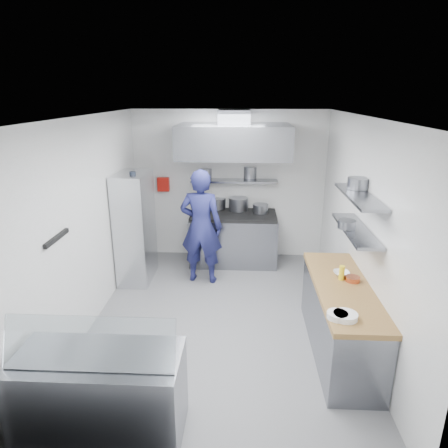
# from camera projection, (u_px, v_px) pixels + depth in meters

# --- Properties ---
(floor) EXTENTS (5.00, 5.00, 0.00)m
(floor) POSITION_uv_depth(u_px,v_px,m) (222.00, 321.00, 5.65)
(floor) COLOR slate
(floor) RESTS_ON ground
(ceiling) EXTENTS (5.00, 5.00, 0.00)m
(ceiling) POSITION_uv_depth(u_px,v_px,m) (221.00, 117.00, 4.78)
(ceiling) COLOR silver
(ceiling) RESTS_ON wall_back
(wall_back) EXTENTS (3.60, 2.80, 0.02)m
(wall_back) POSITION_uv_depth(u_px,v_px,m) (229.00, 185.00, 7.59)
(wall_back) COLOR white
(wall_back) RESTS_ON floor
(wall_front) EXTENTS (3.60, 2.80, 0.02)m
(wall_front) POSITION_uv_depth(u_px,v_px,m) (202.00, 340.00, 2.84)
(wall_front) COLOR white
(wall_front) RESTS_ON floor
(wall_left) EXTENTS (2.80, 5.00, 0.02)m
(wall_left) POSITION_uv_depth(u_px,v_px,m) (87.00, 225.00, 5.30)
(wall_left) COLOR white
(wall_left) RESTS_ON floor
(wall_right) EXTENTS (2.80, 5.00, 0.02)m
(wall_right) POSITION_uv_depth(u_px,v_px,m) (361.00, 230.00, 5.13)
(wall_right) COLOR white
(wall_right) RESTS_ON floor
(gas_range) EXTENTS (1.60, 0.80, 0.90)m
(gas_range) POSITION_uv_depth(u_px,v_px,m) (233.00, 240.00, 7.50)
(gas_range) COLOR gray
(gas_range) RESTS_ON floor
(cooktop) EXTENTS (1.57, 0.78, 0.06)m
(cooktop) POSITION_uv_depth(u_px,v_px,m) (234.00, 215.00, 7.35)
(cooktop) COLOR black
(cooktop) RESTS_ON gas_range
(stock_pot_left) EXTENTS (0.31, 0.31, 0.20)m
(stock_pot_left) POSITION_uv_depth(u_px,v_px,m) (218.00, 203.00, 7.65)
(stock_pot_left) COLOR slate
(stock_pot_left) RESTS_ON cooktop
(stock_pot_mid) EXTENTS (0.36, 0.36, 0.24)m
(stock_pot_mid) POSITION_uv_depth(u_px,v_px,m) (238.00, 204.00, 7.53)
(stock_pot_mid) COLOR slate
(stock_pot_mid) RESTS_ON cooktop
(stock_pot_right) EXTENTS (0.29, 0.29, 0.16)m
(stock_pot_right) POSITION_uv_depth(u_px,v_px,m) (261.00, 208.00, 7.38)
(stock_pot_right) COLOR slate
(stock_pot_right) RESTS_ON cooktop
(over_range_shelf) EXTENTS (1.60, 0.30, 0.04)m
(over_range_shelf) POSITION_uv_depth(u_px,v_px,m) (234.00, 181.00, 7.39)
(over_range_shelf) COLOR gray
(over_range_shelf) RESTS_ON wall_back
(shelf_pot_a) EXTENTS (0.24, 0.24, 0.18)m
(shelf_pot_a) POSITION_uv_depth(u_px,v_px,m) (206.00, 173.00, 7.59)
(shelf_pot_a) COLOR slate
(shelf_pot_a) RESTS_ON over_range_shelf
(shelf_pot_b) EXTENTS (0.28, 0.28, 0.22)m
(shelf_pot_b) POSITION_uv_depth(u_px,v_px,m) (250.00, 172.00, 7.56)
(shelf_pot_b) COLOR slate
(shelf_pot_b) RESTS_ON over_range_shelf
(extractor_hood) EXTENTS (1.90, 1.15, 0.55)m
(extractor_hood) POSITION_uv_depth(u_px,v_px,m) (234.00, 141.00, 6.75)
(extractor_hood) COLOR gray
(extractor_hood) RESTS_ON wall_back
(hood_duct) EXTENTS (0.55, 0.55, 0.24)m
(hood_duct) POSITION_uv_depth(u_px,v_px,m) (234.00, 117.00, 6.85)
(hood_duct) COLOR slate
(hood_duct) RESTS_ON extractor_hood
(red_firebox) EXTENTS (0.22, 0.10, 0.26)m
(red_firebox) POSITION_uv_depth(u_px,v_px,m) (163.00, 184.00, 7.58)
(red_firebox) COLOR #B5150E
(red_firebox) RESTS_ON wall_back
(chef) EXTENTS (0.76, 0.55, 1.93)m
(chef) POSITION_uv_depth(u_px,v_px,m) (201.00, 227.00, 6.59)
(chef) COLOR navy
(chef) RESTS_ON floor
(wire_rack) EXTENTS (0.50, 0.90, 1.85)m
(wire_rack) POSITION_uv_depth(u_px,v_px,m) (135.00, 228.00, 6.69)
(wire_rack) COLOR silver
(wire_rack) RESTS_ON floor
(rack_bin_a) EXTENTS (0.18, 0.22, 0.20)m
(rack_bin_a) POSITION_uv_depth(u_px,v_px,m) (130.00, 242.00, 6.41)
(rack_bin_a) COLOR white
(rack_bin_a) RESTS_ON wire_rack
(rack_bin_b) EXTENTS (0.12, 0.16, 0.14)m
(rack_bin_b) POSITION_uv_depth(u_px,v_px,m) (135.00, 205.00, 6.63)
(rack_bin_b) COLOR yellow
(rack_bin_b) RESTS_ON wire_rack
(rack_jar) EXTENTS (0.10, 0.10, 0.18)m
(rack_jar) POSITION_uv_depth(u_px,v_px,m) (133.00, 177.00, 6.32)
(rack_jar) COLOR black
(rack_jar) RESTS_ON wire_rack
(knife_strip) EXTENTS (0.04, 0.55, 0.05)m
(knife_strip) POSITION_uv_depth(u_px,v_px,m) (57.00, 238.00, 4.40)
(knife_strip) COLOR black
(knife_strip) RESTS_ON wall_left
(prep_counter_base) EXTENTS (0.62, 2.00, 0.84)m
(prep_counter_base) POSITION_uv_depth(u_px,v_px,m) (340.00, 321.00, 4.88)
(prep_counter_base) COLOR gray
(prep_counter_base) RESTS_ON floor
(prep_counter_top) EXTENTS (0.65, 2.04, 0.06)m
(prep_counter_top) POSITION_uv_depth(u_px,v_px,m) (343.00, 288.00, 4.74)
(prep_counter_top) COLOR olive
(prep_counter_top) RESTS_ON prep_counter_base
(plate_stack_a) EXTENTS (0.25, 0.25, 0.06)m
(plate_stack_a) POSITION_uv_depth(u_px,v_px,m) (345.00, 316.00, 4.03)
(plate_stack_a) COLOR white
(plate_stack_a) RESTS_ON prep_counter_top
(plate_stack_b) EXTENTS (0.21, 0.21, 0.06)m
(plate_stack_b) POSITION_uv_depth(u_px,v_px,m) (337.00, 315.00, 4.04)
(plate_stack_b) COLOR white
(plate_stack_b) RESTS_ON prep_counter_top
(copper_pan) EXTENTS (0.17, 0.17, 0.06)m
(copper_pan) POSITION_uv_depth(u_px,v_px,m) (353.00, 279.00, 4.83)
(copper_pan) COLOR #C75D38
(copper_pan) RESTS_ON prep_counter_top
(squeeze_bottle) EXTENTS (0.07, 0.07, 0.18)m
(squeeze_bottle) POSITION_uv_depth(u_px,v_px,m) (342.00, 273.00, 4.85)
(squeeze_bottle) COLOR yellow
(squeeze_bottle) RESTS_ON prep_counter_top
(mixing_bowl) EXTENTS (0.20, 0.20, 0.05)m
(mixing_bowl) POSITION_uv_depth(u_px,v_px,m) (342.00, 273.00, 4.99)
(mixing_bowl) COLOR white
(mixing_bowl) RESTS_ON prep_counter_top
(wall_shelf_lower) EXTENTS (0.30, 1.30, 0.04)m
(wall_shelf_lower) POSITION_uv_depth(u_px,v_px,m) (356.00, 230.00, 4.82)
(wall_shelf_lower) COLOR gray
(wall_shelf_lower) RESTS_ON wall_right
(wall_shelf_upper) EXTENTS (0.30, 1.30, 0.04)m
(wall_shelf_upper) POSITION_uv_depth(u_px,v_px,m) (359.00, 196.00, 4.69)
(wall_shelf_upper) COLOR gray
(wall_shelf_upper) RESTS_ON wall_right
(shelf_pot_c) EXTENTS (0.21, 0.21, 0.10)m
(shelf_pot_c) POSITION_uv_depth(u_px,v_px,m) (347.00, 224.00, 4.80)
(shelf_pot_c) COLOR slate
(shelf_pot_c) RESTS_ON wall_shelf_lower
(shelf_pot_d) EXTENTS (0.26, 0.26, 0.14)m
(shelf_pot_d) POSITION_uv_depth(u_px,v_px,m) (358.00, 183.00, 4.93)
(shelf_pot_d) COLOR slate
(shelf_pot_d) RESTS_ON wall_shelf_upper
(display_case) EXTENTS (1.50, 0.70, 0.85)m
(display_case) POSITION_uv_depth(u_px,v_px,m) (101.00, 395.00, 3.67)
(display_case) COLOR gray
(display_case) RESTS_ON floor
(display_glass) EXTENTS (1.47, 0.19, 0.42)m
(display_glass) POSITION_uv_depth(u_px,v_px,m) (89.00, 343.00, 3.36)
(display_glass) COLOR silver
(display_glass) RESTS_ON display_case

